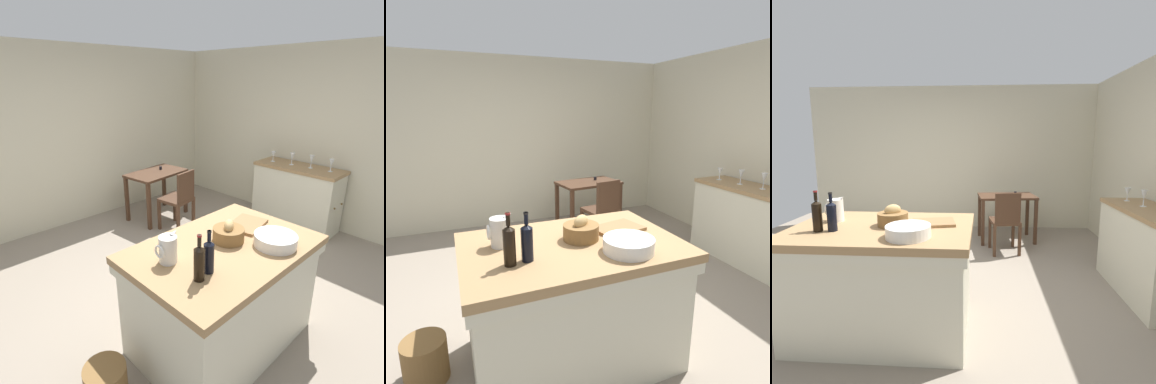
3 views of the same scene
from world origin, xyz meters
TOP-DOWN VIEW (x-y plane):
  - ground_plane at (0.00, 0.00)m, footprint 6.76×6.76m
  - wall_back at (0.00, 2.60)m, footprint 5.32×0.12m
  - island_table at (-0.26, -0.64)m, footprint 1.48×0.99m
  - side_cabinet at (2.26, 0.09)m, footprint 0.52×1.26m
  - writing_desk at (0.95, 1.78)m, footprint 0.96×0.67m
  - wooden_chair at (0.89, 1.18)m, footprint 0.46×0.46m
  - pitcher at (-0.72, -0.51)m, footprint 0.17×0.13m
  - wash_bowl at (0.02, -0.90)m, footprint 0.33×0.33m
  - bread_basket at (-0.18, -0.60)m, footprint 0.25×0.25m
  - cutting_board at (0.15, -0.54)m, footprint 0.40×0.33m
  - wine_bottle_dark at (-0.61, -0.79)m, footprint 0.07×0.07m
  - wine_bottle_amber at (-0.72, -0.81)m, footprint 0.07×0.07m
  - wine_glass_middle at (2.25, 0.21)m, footprint 0.07×0.07m
  - wine_glass_right at (2.23, 0.51)m, footprint 0.07×0.07m
  - wicker_hamper at (-1.26, -0.46)m, footprint 0.29×0.29m

SIDE VIEW (x-z plane):
  - ground_plane at x=0.00m, z-range 0.00..0.00m
  - wicker_hamper at x=-1.26m, z-range 0.00..0.31m
  - side_cabinet at x=2.26m, z-range 0.00..0.93m
  - island_table at x=-0.26m, z-range 0.04..0.95m
  - wooden_chair at x=0.89m, z-range 0.04..0.95m
  - writing_desk at x=0.95m, z-range 0.23..1.03m
  - cutting_board at x=0.15m, z-range 0.91..0.94m
  - wash_bowl at x=0.02m, z-range 0.91..1.00m
  - bread_basket at x=-0.18m, z-range 0.89..1.07m
  - pitcher at x=-0.72m, z-range 0.90..1.13m
  - wine_glass_right at x=2.23m, z-range 0.96..1.11m
  - wine_bottle_dark at x=-0.61m, z-range 0.89..1.19m
  - wine_bottle_amber at x=-0.72m, z-range 0.88..1.21m
  - wine_glass_middle at x=2.25m, z-range 0.96..1.14m
  - wall_back at x=0.00m, z-range 0.00..2.60m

